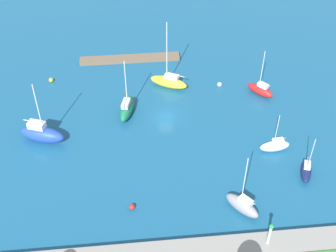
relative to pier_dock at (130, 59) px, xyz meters
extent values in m
plane|color=#19567F|center=(-5.59, 19.02, -0.41)|extent=(160.00, 160.00, 0.00)
cube|color=brown|center=(0.00, 0.00, 0.00)|extent=(20.48, 2.30, 0.82)
cube|color=gray|center=(-5.59, 46.96, 0.15)|extent=(59.76, 3.48, 1.13)
cylinder|color=silver|center=(-16.08, 46.96, 2.32)|extent=(0.36, 0.36, 3.20)
sphere|color=green|center=(-16.08, 46.96, 4.17)|extent=(0.56, 0.56, 0.56)
ellipsoid|color=#141E4C|center=(-25.48, 34.80, 0.29)|extent=(3.11, 5.04, 1.41)
cube|color=silver|center=(-25.61, 34.44, 1.24)|extent=(1.47, 1.94, 0.48)
cylinder|color=silver|center=(-25.39, 35.03, 4.06)|extent=(0.12, 0.12, 6.12)
cylinder|color=silver|center=(-25.73, 34.10, 1.63)|extent=(0.77, 1.88, 0.09)
ellipsoid|color=#19724C|center=(1.05, 17.45, 0.76)|extent=(3.67, 7.11, 2.34)
cube|color=silver|center=(1.20, 17.98, 2.34)|extent=(1.77, 2.68, 0.83)
cylinder|color=silver|center=(0.96, 17.12, 6.13)|extent=(0.16, 0.16, 8.41)
cylinder|color=silver|center=(1.39, 18.70, 2.90)|extent=(0.98, 3.18, 0.13)
ellipsoid|color=yellow|center=(-7.04, 10.05, 0.64)|extent=(7.47, 5.30, 2.10)
cube|color=silver|center=(-7.56, 10.32, 2.08)|extent=(2.93, 2.36, 0.77)
cylinder|color=silver|center=(-6.72, 9.88, 7.40)|extent=(0.18, 0.18, 11.41)
cylinder|color=silver|center=(-8.28, 10.70, 2.61)|extent=(3.18, 1.77, 0.14)
ellipsoid|color=red|center=(-23.72, 14.15, 0.54)|extent=(4.84, 5.26, 1.90)
cube|color=silver|center=(-24.00, 14.48, 1.86)|extent=(2.05, 2.16, 0.75)
cylinder|color=silver|center=(-23.54, 13.94, 5.13)|extent=(0.13, 0.13, 7.30)
cylinder|color=silver|center=(-24.25, 14.77, 2.38)|extent=(1.50, 1.73, 0.10)
ellipsoid|color=#2347B2|center=(15.10, 23.04, 0.94)|extent=(8.00, 4.96, 2.71)
cube|color=silver|center=(15.67, 22.83, 2.83)|extent=(3.09, 2.37, 1.07)
cylinder|color=silver|center=(14.74, 23.16, 6.65)|extent=(0.18, 0.18, 8.69)
cylinder|color=silver|center=(16.22, 22.64, 3.52)|extent=(3.01, 1.19, 0.15)
ellipsoid|color=white|center=(-22.23, 29.09, 0.46)|extent=(5.02, 2.10, 1.74)
cube|color=silver|center=(-22.62, 29.06, 1.60)|extent=(1.84, 1.16, 0.53)
cylinder|color=silver|center=(-21.99, 29.11, 4.10)|extent=(0.12, 0.12, 5.55)
cylinder|color=silver|center=(-22.89, 29.03, 2.01)|extent=(1.81, 0.24, 0.09)
ellipsoid|color=gray|center=(-14.24, 40.57, 0.60)|extent=(4.82, 5.38, 2.03)
cube|color=silver|center=(-14.52, 40.92, 2.01)|extent=(2.07, 2.21, 0.79)
cylinder|color=silver|center=(-14.07, 40.36, 5.67)|extent=(0.13, 0.13, 8.10)
cylinder|color=silver|center=(-14.76, 41.22, 2.56)|extent=(1.47, 1.79, 0.11)
sphere|color=yellow|center=(15.46, 6.16, 0.02)|extent=(0.86, 0.86, 0.86)
sphere|color=white|center=(-16.74, 10.88, 0.02)|extent=(0.86, 0.86, 0.86)
sphere|color=red|center=(1.09, 38.77, 0.00)|extent=(0.82, 0.82, 0.82)
camera|label=1|loc=(0.03, 79.02, 49.68)|focal=47.66mm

